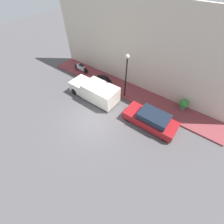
% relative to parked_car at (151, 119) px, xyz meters
% --- Properties ---
extents(ground_plane, '(60.00, 60.00, 0.00)m').
position_rel_parked_car_xyz_m(ground_plane, '(-2.49, 3.90, -0.62)').
color(ground_plane, '#514F51').
extents(sidewalk, '(2.32, 18.05, 0.14)m').
position_rel_parked_car_xyz_m(sidewalk, '(2.45, 3.90, -0.55)').
color(sidewalk, brown).
rests_on(sidewalk, ground_plane).
extents(building_facade, '(0.30, 18.05, 7.57)m').
position_rel_parked_car_xyz_m(building_facade, '(3.76, 3.90, 3.17)').
color(building_facade, beige).
rests_on(building_facade, ground_plane).
extents(parked_car, '(1.70, 4.13, 1.30)m').
position_rel_parked_car_xyz_m(parked_car, '(0.00, 0.00, 0.00)').
color(parked_car, maroon).
rests_on(parked_car, ground_plane).
extents(delivery_van, '(1.84, 4.73, 1.62)m').
position_rel_parked_car_xyz_m(delivery_van, '(-0.17, 5.67, 0.21)').
color(delivery_van, silver).
rests_on(delivery_van, ground_plane).
extents(motorcycle_black, '(0.30, 1.83, 0.78)m').
position_rel_parked_car_xyz_m(motorcycle_black, '(2.14, 6.35, -0.06)').
color(motorcycle_black, black).
rests_on(motorcycle_black, sidewalk).
extents(scooter_silver, '(0.30, 1.98, 0.88)m').
position_rel_parked_car_xyz_m(scooter_silver, '(2.19, 9.73, -0.01)').
color(scooter_silver, '#B7B7BF').
rests_on(scooter_silver, sidewalk).
extents(streetlamp, '(0.31, 0.31, 4.07)m').
position_rel_parked_car_xyz_m(streetlamp, '(1.61, 3.50, 2.15)').
color(streetlamp, black).
rests_on(streetlamp, sidewalk).
extents(potted_plant, '(0.77, 0.77, 1.00)m').
position_rel_parked_car_xyz_m(potted_plant, '(3.09, -1.47, 0.07)').
color(potted_plant, slate).
rests_on(potted_plant, sidewalk).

